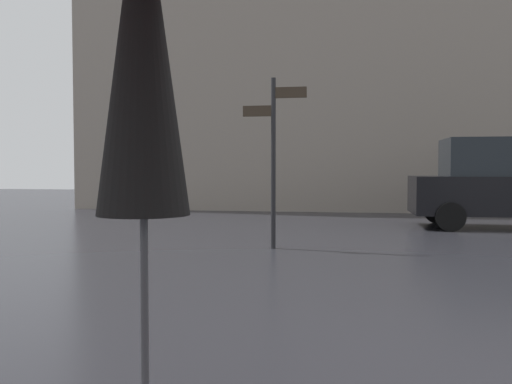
# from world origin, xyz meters

# --- Properties ---
(folded_patio_umbrella_near) EXTENTS (0.42, 0.42, 2.73)m
(folded_patio_umbrella_near) POSITION_xyz_m (-1.65, -0.56, 1.88)
(folded_patio_umbrella_near) COLOR black
(folded_patio_umbrella_near) RESTS_ON ground
(parked_car_left) EXTENTS (4.09, 1.90, 2.04)m
(parked_car_left) POSITION_xyz_m (2.75, 10.11, 1.02)
(parked_car_left) COLOR black
(parked_car_left) RESTS_ON ground
(street_signpost) EXTENTS (1.08, 0.08, 2.88)m
(street_signpost) POSITION_xyz_m (-1.96, 6.15, 1.75)
(street_signpost) COLOR black
(street_signpost) RESTS_ON ground
(building_block) EXTENTS (19.58, 2.23, 12.95)m
(building_block) POSITION_xyz_m (0.00, 15.12, 6.47)
(building_block) COLOR gray
(building_block) RESTS_ON ground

